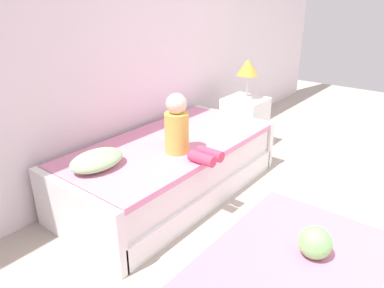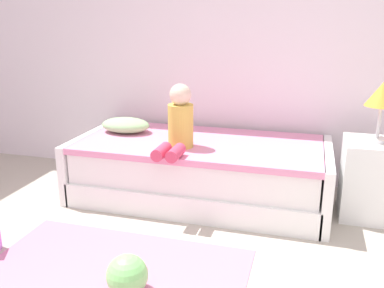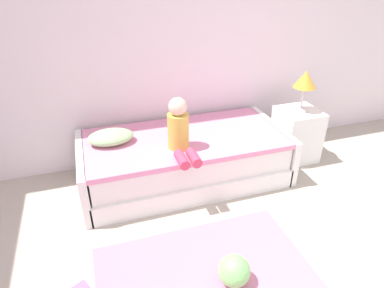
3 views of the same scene
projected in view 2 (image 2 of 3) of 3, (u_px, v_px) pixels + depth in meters
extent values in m
cube|color=white|center=(280.00, 22.00, 3.61)|extent=(7.20, 0.10, 2.90)
cube|color=white|center=(200.00, 186.00, 3.60)|extent=(2.00, 1.00, 0.20)
cube|color=white|center=(200.00, 161.00, 3.53)|extent=(1.94, 0.94, 0.25)
cube|color=pink|center=(200.00, 144.00, 3.49)|extent=(1.98, 0.98, 0.05)
cube|color=white|center=(92.00, 159.00, 3.82)|extent=(0.07, 1.00, 0.50)
cube|color=white|center=(326.00, 182.00, 3.28)|extent=(0.07, 1.00, 0.50)
cube|color=white|center=(371.00, 179.00, 3.21)|extent=(0.44, 0.44, 0.60)
cylinder|color=silver|center=(377.00, 140.00, 3.11)|extent=(0.15, 0.15, 0.03)
cylinder|color=silver|center=(379.00, 122.00, 3.08)|extent=(0.02, 0.02, 0.24)
cone|color=#F29E33|center=(383.00, 94.00, 3.01)|extent=(0.24, 0.24, 0.18)
cylinder|color=gold|center=(181.00, 126.00, 3.29)|extent=(0.20, 0.20, 0.34)
sphere|color=beige|center=(180.00, 95.00, 3.22)|extent=(0.17, 0.17, 0.17)
cylinder|color=#D83F60|center=(161.00, 152.00, 3.07)|extent=(0.09, 0.22, 0.09)
cylinder|color=#D83F60|center=(176.00, 153.00, 3.04)|extent=(0.09, 0.22, 0.09)
ellipsoid|color=#99CC8C|center=(126.00, 125.00, 3.74)|extent=(0.44, 0.30, 0.13)
sphere|color=#7FD872|center=(127.00, 275.00, 2.32)|extent=(0.23, 0.23, 0.23)
cube|color=pink|center=(108.00, 278.00, 2.48)|extent=(1.60, 1.10, 0.01)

